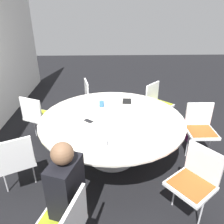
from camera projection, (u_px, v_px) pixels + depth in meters
ground_plane at (112, 157)px, 3.59m from camera, size 16.00×16.00×0.00m
conference_table at (112, 123)px, 3.31m from camera, size 2.16×2.16×0.72m
chair_1 at (195, 178)px, 2.41m from camera, size 0.60×0.60×0.87m
chair_2 at (200, 126)px, 3.45m from camera, size 0.42×0.44×0.87m
chair_3 at (157, 101)px, 4.32m from camera, size 0.61×0.61×0.87m
chair_4 at (93, 96)px, 4.56m from camera, size 0.52×0.50×0.87m
chair_5 at (38, 114)px, 3.82m from camera, size 0.57×0.58×0.87m
chair_6 at (16, 159)px, 2.72m from camera, size 0.57×0.58×0.87m
person_0 at (65, 189)px, 2.03m from camera, size 0.41×0.34×1.22m
laptop at (96, 139)px, 2.66m from camera, size 0.33×0.38×0.21m
spiral_notebook at (127, 101)px, 3.81m from camera, size 0.22×0.17×0.02m
coffee_cup at (102, 104)px, 3.62m from camera, size 0.08×0.08×0.09m
cell_phone at (88, 121)px, 3.18m from camera, size 0.15×0.15×0.01m
handbag at (189, 130)px, 4.09m from camera, size 0.36×0.16×0.28m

